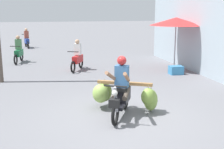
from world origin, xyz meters
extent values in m
plane|color=slate|center=(0.00, 0.00, 0.00)|extent=(120.00, 120.00, 0.00)
torus|color=black|center=(-0.32, -0.40, 0.28)|extent=(0.33, 0.53, 0.56)
torus|color=black|center=(0.23, 0.67, 0.28)|extent=(0.33, 0.53, 0.56)
cube|color=black|center=(-0.09, 0.05, 0.32)|extent=(0.47, 0.61, 0.08)
cube|color=black|center=(0.09, 0.40, 0.50)|extent=(0.54, 0.70, 0.36)
cube|color=black|center=(0.05, 0.33, 0.72)|extent=(0.51, 0.65, 0.10)
cylinder|color=gray|center=(-0.30, -0.34, 0.62)|extent=(0.19, 0.28, 0.69)
cylinder|color=black|center=(-0.31, -0.38, 0.96)|extent=(0.52, 0.29, 0.04)
sphere|color=silver|center=(-0.35, -0.45, 0.82)|extent=(0.14, 0.14, 0.14)
cube|color=black|center=(-0.37, -0.48, 0.58)|extent=(0.29, 0.25, 0.20)
cube|color=black|center=(-0.32, -0.40, 0.58)|extent=(0.22, 0.29, 0.04)
cube|color=olive|center=(0.16, 0.54, 0.78)|extent=(1.38, 0.78, 0.08)
cube|color=olive|center=(0.24, 0.70, 0.75)|extent=(1.24, 0.69, 0.06)
ellipsoid|color=#7FA342|center=(0.70, 0.17, 0.47)|extent=(0.45, 0.43, 0.46)
cylinder|color=#998459|center=(0.70, 0.17, 0.73)|extent=(0.02, 0.02, 0.11)
ellipsoid|color=#85A847|center=(-0.27, 1.07, 0.42)|extent=(0.55, 0.55, 0.55)
cylinder|color=#998459|center=(-0.27, 1.07, 0.73)|extent=(0.02, 0.02, 0.12)
ellipsoid|color=#8AAE4D|center=(0.83, 0.30, 0.34)|extent=(0.47, 0.45, 0.59)
cylinder|color=#998459|center=(0.83, 0.30, 0.70)|extent=(0.02, 0.02, 0.19)
ellipsoid|color=#88AC4B|center=(-0.42, 0.95, 0.40)|extent=(0.63, 0.63, 0.48)
cylinder|color=#998459|center=(-0.42, 0.95, 0.70)|extent=(0.02, 0.02, 0.18)
ellipsoid|color=#8EB251|center=(-0.45, 0.76, 0.47)|extent=(0.58, 0.56, 0.52)
cylinder|color=#998459|center=(-0.45, 0.76, 0.74)|extent=(0.02, 0.02, 0.09)
cube|color=#386699|center=(0.00, 0.23, 1.05)|extent=(0.40, 0.35, 0.56)
sphere|color=#B22626|center=(-0.01, 0.21, 1.46)|extent=(0.24, 0.24, 0.24)
cylinder|color=#9E7051|center=(0.02, -0.17, 1.11)|extent=(0.37, 0.70, 0.39)
cylinder|color=#9E7051|center=(-0.33, 0.01, 1.11)|extent=(0.45, 0.66, 0.39)
cylinder|color=#4C4238|center=(0.07, 0.05, 0.62)|extent=(0.32, 0.45, 0.27)
cylinder|color=#4C4238|center=(-0.18, 0.18, 0.62)|extent=(0.32, 0.45, 0.27)
torus|color=black|center=(-3.20, 15.71, 0.26)|extent=(0.18, 0.53, 0.52)
torus|color=black|center=(-2.99, 14.63, 0.26)|extent=(0.18, 0.53, 0.52)
cube|color=navy|center=(-3.08, 15.07, 0.50)|extent=(0.40, 0.93, 0.32)
cylinder|color=black|center=(-3.19, 15.66, 0.92)|extent=(0.50, 0.13, 0.04)
cube|color=#994738|center=(-3.07, 15.05, 0.95)|extent=(0.33, 0.25, 0.52)
sphere|color=tan|center=(-3.08, 15.07, 1.30)|extent=(0.20, 0.20, 0.20)
torus|color=black|center=(-0.71, 5.81, 0.26)|extent=(0.29, 0.50, 0.52)
torus|color=black|center=(-0.24, 6.80, 0.26)|extent=(0.29, 0.50, 0.52)
cube|color=red|center=(-0.43, 6.39, 0.50)|extent=(0.60, 0.92, 0.32)
cylinder|color=black|center=(-0.69, 5.85, 0.92)|extent=(0.47, 0.25, 0.04)
cube|color=silver|center=(-0.42, 6.41, 0.95)|extent=(0.36, 0.31, 0.52)
sphere|color=tan|center=(-0.43, 6.39, 1.30)|extent=(0.20, 0.20, 0.20)
torus|color=black|center=(-3.31, 8.38, 0.26)|extent=(0.18, 0.53, 0.52)
torus|color=black|center=(-3.10, 9.46, 0.26)|extent=(0.18, 0.53, 0.52)
cube|color=#196638|center=(-3.18, 9.02, 0.50)|extent=(0.41, 0.93, 0.32)
cylinder|color=black|center=(-3.30, 8.43, 0.92)|extent=(0.50, 0.13, 0.04)
cube|color=#4C7F51|center=(-3.18, 9.04, 0.95)|extent=(0.33, 0.25, 0.52)
sphere|color=tan|center=(-3.18, 9.02, 1.30)|extent=(0.20, 0.20, 0.20)
cube|color=#9EADB7|center=(6.02, 5.63, 1.69)|extent=(3.04, 8.05, 3.37)
cylinder|color=#99999E|center=(3.90, 5.48, 1.06)|extent=(0.05, 0.05, 2.11)
cone|color=red|center=(3.90, 5.48, 2.19)|extent=(2.36, 2.36, 0.36)
cube|color=teal|center=(3.54, 4.52, 0.18)|extent=(0.56, 0.40, 0.36)
camera|label=1|loc=(-1.90, -6.86, 2.72)|focal=47.34mm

